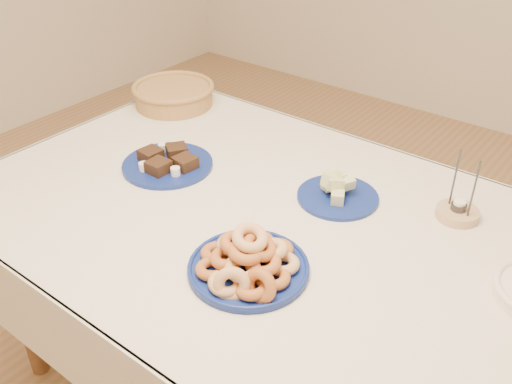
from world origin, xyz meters
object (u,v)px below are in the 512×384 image
(donut_platter, at_px, (248,261))
(wicker_basket, at_px, (174,94))
(candle_holder, at_px, (458,212))
(dining_table, at_px, (267,246))
(brownie_plate, at_px, (167,163))
(melon_plate, at_px, (337,191))

(donut_platter, bearing_deg, wicker_basket, 144.67)
(donut_platter, distance_m, candle_holder, 0.60)
(dining_table, xyz_separation_m, donut_platter, (0.11, -0.22, 0.14))
(brownie_plate, distance_m, candle_holder, 0.85)
(wicker_basket, xyz_separation_m, candle_holder, (1.12, -0.06, -0.03))
(donut_platter, relative_size, brownie_plate, 1.09)
(donut_platter, distance_m, melon_plate, 0.40)
(candle_holder, bearing_deg, brownie_plate, -160.44)
(brownie_plate, bearing_deg, candle_holder, 19.56)
(donut_platter, height_order, candle_holder, candle_holder)
(brownie_plate, relative_size, candle_holder, 1.86)
(dining_table, xyz_separation_m, melon_plate, (0.10, 0.19, 0.13))
(melon_plate, height_order, wicker_basket, wicker_basket)
(candle_holder, bearing_deg, melon_plate, -159.45)
(dining_table, xyz_separation_m, wicker_basket, (-0.71, 0.36, 0.15))
(wicker_basket, bearing_deg, candle_holder, -3.10)
(dining_table, relative_size, donut_platter, 4.47)
(donut_platter, height_order, brownie_plate, donut_platter)
(melon_plate, relative_size, brownie_plate, 0.71)
(brownie_plate, relative_size, wicker_basket, 1.02)
(melon_plate, relative_size, candle_holder, 1.32)
(donut_platter, bearing_deg, melon_plate, 90.49)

